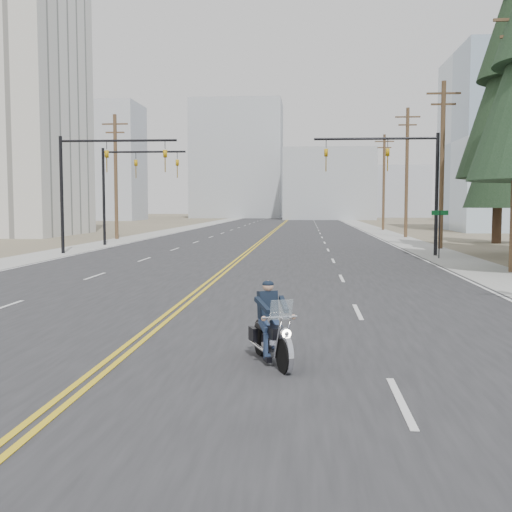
{
  "coord_description": "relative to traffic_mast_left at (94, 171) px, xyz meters",
  "views": [
    {
      "loc": [
        3.59,
        -5.41,
        2.93
      ],
      "look_at": [
        2.29,
        11.18,
        1.6
      ],
      "focal_mm": 45.0,
      "sensor_mm": 36.0,
      "label": 1
    }
  ],
  "objects": [
    {
      "name": "sidewalk_right",
      "position": [
        20.48,
        38.0,
        -4.93
      ],
      "size": [
        3.0,
        200.0,
        0.01
      ],
      "primitive_type": "cube",
      "color": "#A5A5A0",
      "rests_on": "ground"
    },
    {
      "name": "traffic_mast_left",
      "position": [
        0.0,
        0.0,
        0.0
      ],
      "size": [
        7.1,
        0.26,
        7.0
      ],
      "color": "black",
      "rests_on": "ground"
    },
    {
      "name": "conifer_far",
      "position": [
        27.01,
        12.59,
        2.82
      ],
      "size": [
        5.04,
        5.04,
        13.51
      ],
      "rotation": [
        0.0,
        0.0,
        -0.4
      ],
      "color": "#382619",
      "rests_on": "ground"
    },
    {
      "name": "haze_bldg_f",
      "position": [
        -41.02,
        98.0,
        3.06
      ],
      "size": [
        12.0,
        12.0,
        16.0
      ],
      "primitive_type": "cube",
      "color": "#ADB2B7",
      "rests_on": "ground"
    },
    {
      "name": "utility_pole_e",
      "position": [
        21.48,
        38.0,
        0.79
      ],
      "size": [
        2.2,
        0.3,
        11.0
      ],
      "color": "brown",
      "rests_on": "ground"
    },
    {
      "name": "traffic_mast_right",
      "position": [
        17.95,
        0.0,
        0.0
      ],
      "size": [
        7.1,
        0.26,
        7.0
      ],
      "color": "black",
      "rests_on": "ground"
    },
    {
      "name": "motorcyclist",
      "position": [
        11.95,
        -25.82,
        -4.17
      ],
      "size": [
        1.48,
        2.12,
        1.53
      ],
      "primitive_type": null,
      "rotation": [
        0.0,
        0.0,
        3.51
      ],
      "color": "black",
      "rests_on": "ground"
    },
    {
      "name": "utility_pole_d",
      "position": [
        21.48,
        21.0,
        1.05
      ],
      "size": [
        2.2,
        0.3,
        11.5
      ],
      "color": "brown",
      "rests_on": "ground"
    },
    {
      "name": "utility_pole_left",
      "position": [
        -3.52,
        16.0,
        0.54
      ],
      "size": [
        2.2,
        0.3,
        10.5
      ],
      "color": "brown",
      "rests_on": "ground"
    },
    {
      "name": "road",
      "position": [
        8.98,
        38.0,
        -4.93
      ],
      "size": [
        20.0,
        200.0,
        0.01
      ],
      "primitive_type": "cube",
      "color": "#303033",
      "rests_on": "ground"
    },
    {
      "name": "haze_bldg_b",
      "position": [
        16.98,
        93.0,
        2.06
      ],
      "size": [
        18.0,
        14.0,
        14.0
      ],
      "primitive_type": "cube",
      "color": "#ADB2B7",
      "rests_on": "ground"
    },
    {
      "name": "street_sign",
      "position": [
        19.78,
        -2.0,
        -3.13
      ],
      "size": [
        0.9,
        0.06,
        2.62
      ],
      "color": "black",
      "rests_on": "ground"
    },
    {
      "name": "sidewalk_left",
      "position": [
        -2.52,
        38.0,
        -4.93
      ],
      "size": [
        3.0,
        200.0,
        0.01
      ],
      "primitive_type": "cube",
      "color": "#A5A5A0",
      "rests_on": "ground"
    },
    {
      "name": "haze_bldg_a",
      "position": [
        -26.02,
        83.0,
        6.06
      ],
      "size": [
        14.0,
        12.0,
        22.0
      ],
      "primitive_type": "cube",
      "color": "#B7BCC6",
      "rests_on": "ground"
    },
    {
      "name": "haze_bldg_d",
      "position": [
        -3.02,
        108.0,
        8.06
      ],
      "size": [
        20.0,
        15.0,
        26.0
      ],
      "primitive_type": "cube",
      "color": "#ADB2B7",
      "rests_on": "ground"
    },
    {
      "name": "utility_pole_c",
      "position": [
        21.48,
        6.0,
        0.79
      ],
      "size": [
        2.2,
        0.3,
        11.0
      ],
      "color": "brown",
      "rests_on": "ground"
    },
    {
      "name": "traffic_mast_far",
      "position": [
        -0.33,
        8.0,
        -0.06
      ],
      "size": [
        6.1,
        0.26,
        7.0
      ],
      "color": "black",
      "rests_on": "ground"
    },
    {
      "name": "haze_bldg_e",
      "position": [
        33.98,
        118.0,
        1.06
      ],
      "size": [
        14.0,
        14.0,
        12.0
      ],
      "primitive_type": "cube",
      "color": "#B7BCC6",
      "rests_on": "ground"
    }
  ]
}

